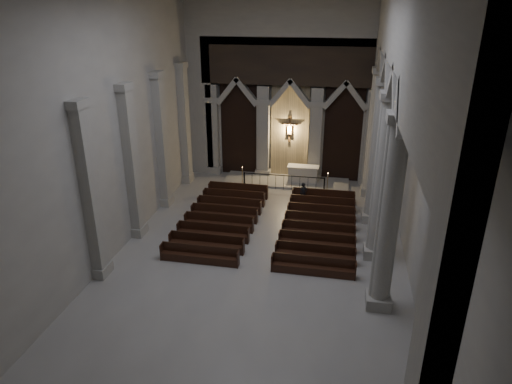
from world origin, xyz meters
TOP-DOWN VIEW (x-y plane):
  - room at (0.00, 0.00)m, footprint 24.00×24.10m
  - sanctuary_wall at (0.00, 11.54)m, footprint 14.00×0.77m
  - right_arcade at (5.50, 1.33)m, footprint 1.00×24.00m
  - left_pilasters at (-6.75, 3.50)m, footprint 0.60×13.00m
  - sanctuary_step at (0.00, 10.60)m, footprint 8.50×2.60m
  - altar at (1.13, 10.70)m, footprint 2.14×0.85m
  - altar_rail at (0.00, 9.20)m, footprint 5.41×0.09m
  - candle_stand_left at (-2.87, 9.52)m, footprint 0.22×0.22m
  - candle_stand_right at (2.86, 9.00)m, footprint 0.25×0.25m
  - pews at (-0.00, 3.45)m, footprint 9.24×8.58m
  - worshipper at (1.49, 7.22)m, footprint 0.58×0.49m

SIDE VIEW (x-z plane):
  - sanctuary_step at x=0.00m, z-range 0.00..0.15m
  - pews at x=0.00m, z-range -0.15..0.71m
  - candle_stand_left at x=-2.87m, z-range -0.30..1.01m
  - candle_stand_right at x=2.86m, z-range -0.33..1.12m
  - worshipper at x=1.49m, z-range 0.00..1.35m
  - altar at x=1.13m, z-range 0.15..1.23m
  - altar_rail at x=0.00m, z-range 0.17..1.24m
  - left_pilasters at x=-6.75m, z-range -0.10..7.92m
  - sanctuary_wall at x=0.00m, z-range 0.62..12.62m
  - room at x=0.00m, z-range 1.60..13.60m
  - right_arcade at x=5.50m, z-range 1.83..13.83m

